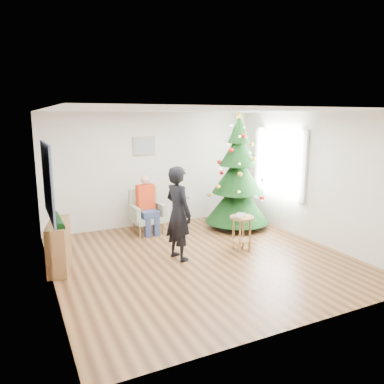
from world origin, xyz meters
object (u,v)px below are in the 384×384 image
christmas_tree (238,176)px  standing_man (178,213)px  stool (242,233)px  armchair (147,217)px  console (59,245)px

christmas_tree → standing_man: size_ratio=1.57×
stool → christmas_tree: bearing=60.7°
stool → standing_man: standing_man is taller
stool → standing_man: (-1.24, 0.13, 0.50)m
stool → armchair: (-1.24, 1.86, 0.01)m
armchair → console: bearing=-150.6°
stool → armchair: 2.23m
christmas_tree → stool: christmas_tree is taller
christmas_tree → stool: (-0.76, -1.36, -0.84)m
stool → console: (-3.20, 0.60, 0.06)m
stool → standing_man: 1.34m
standing_man → console: bearing=63.7°
stool → armchair: size_ratio=0.69×
armchair → standing_man: standing_man is taller
standing_man → console: (-1.96, 0.46, -0.44)m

